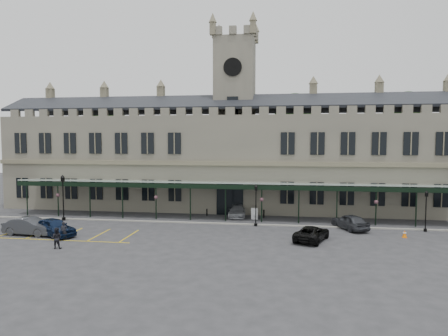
# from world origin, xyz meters

# --- Properties ---
(ground) EXTENTS (140.00, 140.00, 0.00)m
(ground) POSITION_xyz_m (0.00, 0.00, 0.00)
(ground) COLOR #2E2E30
(station_building) EXTENTS (60.00, 10.36, 17.30)m
(station_building) POSITION_xyz_m (0.00, 15.91, 6.47)
(station_building) COLOR #635F52
(station_building) RESTS_ON ground
(clock_tower) EXTENTS (5.60, 5.60, 24.80)m
(clock_tower) POSITION_xyz_m (0.00, 16.00, 13.11)
(clock_tower) COLOR #635F52
(clock_tower) RESTS_ON ground
(canopy) EXTENTS (50.00, 4.10, 4.30)m
(canopy) POSITION_xyz_m (0.00, 7.46, 2.40)
(canopy) COLOR #8C9E93
(canopy) RESTS_ON ground
(kerb) EXTENTS (60.00, 0.40, 0.12)m
(kerb) POSITION_xyz_m (0.00, 5.50, 0.06)
(kerb) COLOR gray
(kerb) RESTS_ON ground
(parking_markings) EXTENTS (16.00, 6.00, 0.01)m
(parking_markings) POSITION_xyz_m (-14.00, -1.50, 0.00)
(parking_markings) COLOR gold
(parking_markings) RESTS_ON ground
(tree_behind_left) EXTENTS (6.00, 6.00, 16.00)m
(tree_behind_left) POSITION_xyz_m (-22.00, 25.00, 12.81)
(tree_behind_left) COLOR #332314
(tree_behind_left) RESTS_ON ground
(tree_behind_mid) EXTENTS (6.00, 6.00, 16.00)m
(tree_behind_mid) POSITION_xyz_m (8.00, 25.00, 12.81)
(tree_behind_mid) COLOR #332314
(tree_behind_mid) RESTS_ON ground
(tree_behind_right) EXTENTS (6.00, 6.00, 16.00)m
(tree_behind_right) POSITION_xyz_m (24.00, 25.00, 12.81)
(tree_behind_right) COLOR #332314
(tree_behind_right) RESTS_ON ground
(lamp_post_left) EXTENTS (0.49, 0.49, 5.17)m
(lamp_post_left) POSITION_xyz_m (-18.04, 4.97, 3.06)
(lamp_post_left) COLOR black
(lamp_post_left) RESTS_ON ground
(lamp_post_mid) EXTENTS (0.42, 0.42, 4.43)m
(lamp_post_mid) POSITION_xyz_m (3.50, 5.06, 2.62)
(lamp_post_mid) COLOR black
(lamp_post_mid) RESTS_ON ground
(lamp_post_right) EXTENTS (0.39, 0.39, 4.10)m
(lamp_post_right) POSITION_xyz_m (20.18, 4.92, 2.43)
(lamp_post_right) COLOR black
(lamp_post_right) RESTS_ON ground
(traffic_cone) EXTENTS (0.44, 0.44, 0.69)m
(traffic_cone) POSITION_xyz_m (17.43, 2.09, 0.34)
(traffic_cone) COLOR orange
(traffic_cone) RESTS_ON ground
(sign_board) EXTENTS (0.75, 0.27, 1.32)m
(sign_board) POSITION_xyz_m (3.12, 8.40, 0.64)
(sign_board) COLOR black
(sign_board) RESTS_ON ground
(bollard_left) EXTENTS (0.15, 0.15, 0.82)m
(bollard_left) POSITION_xyz_m (-2.65, 9.98, 0.41)
(bollard_left) COLOR black
(bollard_left) RESTS_ON ground
(bollard_right) EXTENTS (0.17, 0.17, 0.93)m
(bollard_right) POSITION_xyz_m (4.13, 9.70, 0.46)
(bollard_right) COLOR black
(bollard_right) RESTS_ON ground
(car_left_a) EXTENTS (5.30, 3.91, 1.68)m
(car_left_a) POSITION_xyz_m (-15.00, -1.96, 0.84)
(car_left_a) COLOR #0C1935
(car_left_a) RESTS_ON ground
(car_left_b) EXTENTS (5.15, 2.11, 1.66)m
(car_left_b) POSITION_xyz_m (-17.50, -1.86, 0.83)
(car_left_b) COLOR #33353A
(car_left_b) RESTS_ON ground
(car_taxi) EXTENTS (2.19, 4.82, 1.37)m
(car_taxi) POSITION_xyz_m (1.00, 10.00, 0.68)
(car_taxi) COLOR #989BA0
(car_taxi) RESTS_ON ground
(car_van) EXTENTS (3.82, 5.29, 1.34)m
(car_van) POSITION_xyz_m (8.85, -0.29, 0.67)
(car_van) COLOR black
(car_van) RESTS_ON ground
(car_right_a) EXTENTS (3.67, 4.95, 1.57)m
(car_right_a) POSITION_xyz_m (13.00, 4.89, 0.78)
(car_right_a) COLOR #33353A
(car_right_a) RESTS_ON ground
(person_a) EXTENTS (0.70, 0.57, 1.67)m
(person_a) POSITION_xyz_m (-13.20, -3.35, 0.84)
(person_a) COLOR black
(person_a) RESTS_ON ground
(person_b) EXTENTS (0.96, 0.81, 1.77)m
(person_b) POSITION_xyz_m (-12.30, -6.01, 0.88)
(person_b) COLOR black
(person_b) RESTS_ON ground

